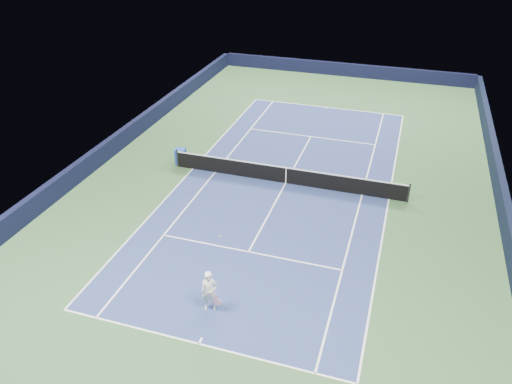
% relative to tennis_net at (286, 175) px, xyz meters
% --- Properties ---
extents(ground, '(40.00, 40.00, 0.00)m').
position_rel_tennis_net_xyz_m(ground, '(0.00, 0.00, -0.50)').
color(ground, '#2E522D').
rests_on(ground, ground).
extents(wall_far, '(22.00, 0.35, 1.10)m').
position_rel_tennis_net_xyz_m(wall_far, '(0.00, 19.82, 0.05)').
color(wall_far, black).
rests_on(wall_far, ground).
extents(wall_right, '(0.35, 40.00, 1.10)m').
position_rel_tennis_net_xyz_m(wall_right, '(10.82, 0.00, 0.05)').
color(wall_right, black).
rests_on(wall_right, ground).
extents(wall_left, '(0.35, 40.00, 1.10)m').
position_rel_tennis_net_xyz_m(wall_left, '(-10.82, 0.00, 0.05)').
color(wall_left, black).
rests_on(wall_left, ground).
extents(court_surface, '(10.97, 23.77, 0.01)m').
position_rel_tennis_net_xyz_m(court_surface, '(0.00, 0.00, -0.50)').
color(court_surface, navy).
rests_on(court_surface, ground).
extents(baseline_far, '(10.97, 0.08, 0.00)m').
position_rel_tennis_net_xyz_m(baseline_far, '(0.00, 11.88, -0.50)').
color(baseline_far, white).
rests_on(baseline_far, ground).
extents(baseline_near, '(10.97, 0.08, 0.00)m').
position_rel_tennis_net_xyz_m(baseline_near, '(0.00, -11.88, -0.50)').
color(baseline_near, white).
rests_on(baseline_near, ground).
extents(sideline_doubles_right, '(0.08, 23.77, 0.00)m').
position_rel_tennis_net_xyz_m(sideline_doubles_right, '(5.49, 0.00, -0.50)').
color(sideline_doubles_right, white).
rests_on(sideline_doubles_right, ground).
extents(sideline_doubles_left, '(0.08, 23.77, 0.00)m').
position_rel_tennis_net_xyz_m(sideline_doubles_left, '(-5.49, 0.00, -0.50)').
color(sideline_doubles_left, white).
rests_on(sideline_doubles_left, ground).
extents(sideline_singles_right, '(0.08, 23.77, 0.00)m').
position_rel_tennis_net_xyz_m(sideline_singles_right, '(4.12, 0.00, -0.50)').
color(sideline_singles_right, white).
rests_on(sideline_singles_right, ground).
extents(sideline_singles_left, '(0.08, 23.77, 0.00)m').
position_rel_tennis_net_xyz_m(sideline_singles_left, '(-4.12, 0.00, -0.50)').
color(sideline_singles_left, white).
rests_on(sideline_singles_left, ground).
extents(service_line_far, '(8.23, 0.08, 0.00)m').
position_rel_tennis_net_xyz_m(service_line_far, '(0.00, 6.40, -0.50)').
color(service_line_far, white).
rests_on(service_line_far, ground).
extents(service_line_near, '(8.23, 0.08, 0.00)m').
position_rel_tennis_net_xyz_m(service_line_near, '(0.00, -6.40, -0.50)').
color(service_line_near, white).
rests_on(service_line_near, ground).
extents(center_service_line, '(0.08, 12.80, 0.00)m').
position_rel_tennis_net_xyz_m(center_service_line, '(0.00, 0.00, -0.50)').
color(center_service_line, white).
rests_on(center_service_line, ground).
extents(center_mark_far, '(0.08, 0.30, 0.00)m').
position_rel_tennis_net_xyz_m(center_mark_far, '(0.00, 11.73, -0.50)').
color(center_mark_far, white).
rests_on(center_mark_far, ground).
extents(center_mark_near, '(0.08, 0.30, 0.00)m').
position_rel_tennis_net_xyz_m(center_mark_near, '(0.00, -11.73, -0.50)').
color(center_mark_near, white).
rests_on(center_mark_near, ground).
extents(tennis_net, '(12.90, 0.10, 1.07)m').
position_rel_tennis_net_xyz_m(tennis_net, '(0.00, 0.00, 0.00)').
color(tennis_net, black).
rests_on(tennis_net, ground).
extents(sponsor_cube, '(0.65, 0.60, 0.93)m').
position_rel_tennis_net_xyz_m(sponsor_cube, '(-6.40, 0.40, -0.04)').
color(sponsor_cube, '#1C3EA9').
rests_on(sponsor_cube, ground).
extents(tennis_player, '(0.83, 1.33, 2.72)m').
position_rel_tennis_net_xyz_m(tennis_player, '(-0.26, -10.15, 0.35)').
color(tennis_player, white).
rests_on(tennis_player, ground).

